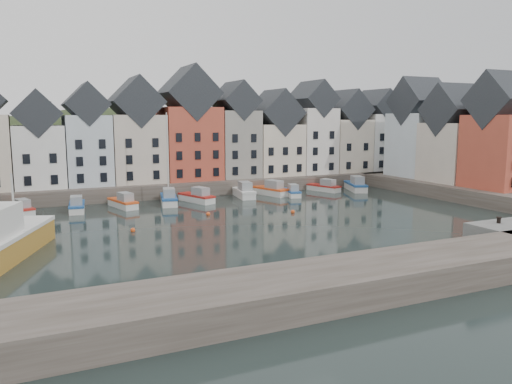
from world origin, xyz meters
TOP-DOWN VIEW (x-y plane):
  - ground at (0.00, 0.00)m, footprint 260.00×260.00m
  - far_quay at (0.00, 30.00)m, footprint 90.00×16.00m
  - right_quay at (37.00, 3.00)m, footprint 14.00×54.00m
  - near_wall at (-10.00, -22.00)m, footprint 50.00×6.00m
  - hillside at (0.02, 56.00)m, footprint 153.60×70.40m
  - far_terrace at (3.21, 28.00)m, footprint 72.37×8.16m
  - right_terrace at (36.00, 8.07)m, footprint 8.30×24.25m
  - mooring_buoys at (-4.00, 5.33)m, footprint 20.50×5.50m
  - boat_a at (-24.50, 18.28)m, footprint 3.36×5.80m
  - boat_b at (-18.15, 17.28)m, footprint 2.49×6.06m
  - boat_c at (-12.36, 17.57)m, footprint 3.21×6.19m
  - boat_d at (-6.25, 17.66)m, footprint 3.36×6.86m
  - boat_e at (-2.21, 17.62)m, footprint 3.90×6.50m
  - boat_f at (5.47, 19.09)m, footprint 3.06×7.04m
  - boat_g at (9.97, 19.14)m, footprint 4.00×6.99m
  - boat_h at (12.49, 16.95)m, footprint 2.93×5.58m
  - boat_i at (19.62, 19.08)m, footprint 3.63×6.01m
  - boat_j at (24.63, 17.60)m, footprint 4.50×7.32m
  - large_vessel at (-25.92, -2.91)m, footprint 8.60×14.33m
  - mooring_bollard at (15.83, -16.50)m, footprint 0.48×0.48m

SIDE VIEW (x-z plane):
  - hillside at x=0.02m, z-range -49.96..14.04m
  - ground at x=0.00m, z-range 0.00..0.00m
  - mooring_buoys at x=-4.00m, z-range -0.10..0.40m
  - boat_h at x=12.49m, z-range -0.41..1.63m
  - boat_a at x=-24.50m, z-range -0.43..1.70m
  - boat_i at x=19.62m, z-range -0.45..1.76m
  - boat_b at x=-18.15m, z-range -0.46..1.80m
  - boat_c at x=-12.36m, z-range -0.46..1.82m
  - boat_e at x=-2.21m, z-range -0.48..1.90m
  - boat_g at x=9.97m, z-range -0.52..2.05m
  - boat_f at x=5.47m, z-range -0.53..2.09m
  - boat_j at x=24.63m, z-range -0.54..2.14m
  - boat_d at x=-6.25m, z-range -5.48..7.11m
  - far_quay at x=0.00m, z-range 0.00..2.00m
  - right_quay at x=37.00m, z-range 0.00..2.00m
  - near_wall at x=-10.00m, z-range 0.00..2.00m
  - large_vessel at x=-25.92m, z-range -1.92..5.32m
  - mooring_bollard at x=15.83m, z-range 2.03..2.59m
  - far_terrace at x=3.21m, z-range -0.01..17.76m
  - right_terrace at x=36.00m, z-range 0.73..17.10m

